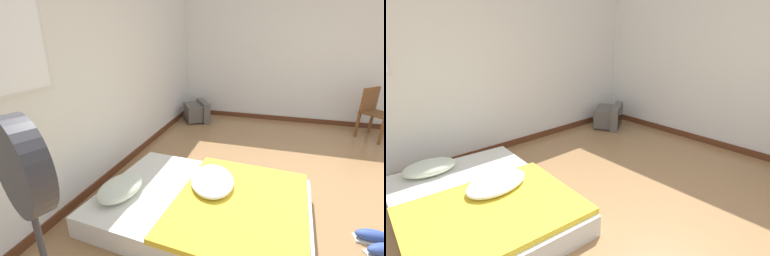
# 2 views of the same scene
# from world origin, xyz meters

# --- Properties ---
(wall_back) EXTENTS (7.72, 0.08, 2.60)m
(wall_back) POSITION_xyz_m (-0.03, 2.75, 1.29)
(wall_back) COLOR silver
(wall_back) RESTS_ON ground_plane
(mattress_bed) EXTENTS (1.50, 1.97, 0.34)m
(mattress_bed) POSITION_xyz_m (-0.60, 1.47, 0.13)
(mattress_bed) COLOR silver
(mattress_bed) RESTS_ON ground_plane
(crt_tv) EXTENTS (0.65, 0.62, 0.39)m
(crt_tv) POSITION_xyz_m (2.14, 2.33, 0.19)
(crt_tv) COLOR #56514C
(crt_tv) RESTS_ON ground_plane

